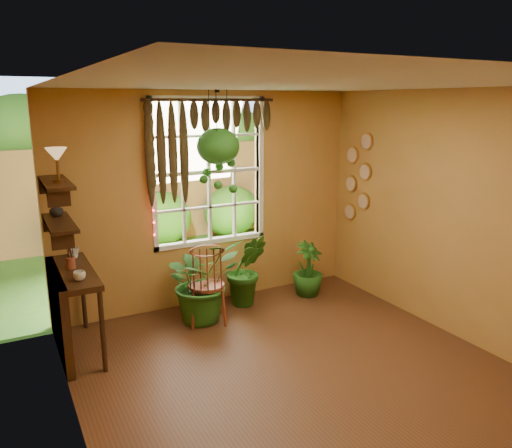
{
  "coord_description": "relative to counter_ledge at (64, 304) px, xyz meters",
  "views": [
    {
      "loc": [
        -2.39,
        -3.51,
        2.56
      ],
      "look_at": [
        0.07,
        1.15,
        1.26
      ],
      "focal_mm": 35.0,
      "sensor_mm": 36.0,
      "label": 1
    }
  ],
  "objects": [
    {
      "name": "ceiling",
      "position": [
        1.91,
        -1.6,
        2.15
      ],
      "size": [
        4.5,
        4.5,
        0.0
      ],
      "primitive_type": "plane",
      "rotation": [
        3.14,
        0.0,
        0.0
      ],
      "color": "silver",
      "rests_on": "wall_back"
    },
    {
      "name": "shelf_upper",
      "position": [
        0.03,
        0.0,
        1.25
      ],
      "size": [
        0.25,
        0.9,
        0.04
      ],
      "primitive_type": "cube",
      "color": "#3A200F",
      "rests_on": "wall_left"
    },
    {
      "name": "brush_jar",
      "position": [
        0.11,
        0.06,
        0.48
      ],
      "size": [
        0.09,
        0.09,
        0.34
      ],
      "color": "brown",
      "rests_on": "counter_ledge"
    },
    {
      "name": "valance_vine",
      "position": [
        1.82,
        0.56,
        1.73
      ],
      "size": [
        1.7,
        0.12,
        1.1
      ],
      "color": "#3A200F",
      "rests_on": "window"
    },
    {
      "name": "floor",
      "position": [
        1.91,
        -1.6,
        -0.55
      ],
      "size": [
        4.5,
        4.5,
        0.0
      ],
      "primitive_type": "plane",
      "color": "#512C17",
      "rests_on": "ground"
    },
    {
      "name": "cup_a",
      "position": [
        0.13,
        -0.35,
        0.39
      ],
      "size": [
        0.14,
        0.14,
        0.09
      ],
      "primitive_type": "imported",
      "rotation": [
        0.0,
        0.0,
        -0.29
      ],
      "color": "silver",
      "rests_on": "counter_ledge"
    },
    {
      "name": "wall_plates",
      "position": [
        3.89,
        0.19,
        1.0
      ],
      "size": [
        0.04,
        0.32,
        1.1
      ],
      "primitive_type": null,
      "color": "beige",
      "rests_on": "wall_right"
    },
    {
      "name": "string_lights",
      "position": [
        1.15,
        0.59,
        1.2
      ],
      "size": [
        0.03,
        0.03,
        1.54
      ],
      "primitive_type": null,
      "color": "#FF2633",
      "rests_on": "window"
    },
    {
      "name": "counter_ledge",
      "position": [
        0.0,
        0.0,
        0.0
      ],
      "size": [
        0.4,
        1.2,
        0.9
      ],
      "color": "#3A200F",
      "rests_on": "floor"
    },
    {
      "name": "windsor_chair",
      "position": [
        1.58,
        0.02,
        -0.22
      ],
      "size": [
        0.53,
        0.55,
        1.15
      ],
      "rotation": [
        0.0,
        0.0,
        -0.28
      ],
      "color": "brown",
      "rests_on": "floor"
    },
    {
      "name": "wall_left",
      "position": [
        -0.09,
        -1.6,
        0.8
      ],
      "size": [
        0.0,
        4.5,
        4.5
      ],
      "primitive_type": "plane",
      "rotation": [
        1.57,
        0.0,
        1.57
      ],
      "color": "#BC7F40",
      "rests_on": "floor"
    },
    {
      "name": "wall_back",
      "position": [
        1.91,
        0.65,
        0.8
      ],
      "size": [
        4.0,
        0.0,
        4.0
      ],
      "primitive_type": "plane",
      "rotation": [
        1.57,
        0.0,
        0.0
      ],
      "color": "#BC7F40",
      "rests_on": "floor"
    },
    {
      "name": "shelf_lower",
      "position": [
        0.03,
        0.0,
        0.85
      ],
      "size": [
        0.25,
        0.9,
        0.04
      ],
      "primitive_type": "cube",
      "color": "#3A200F",
      "rests_on": "wall_left"
    },
    {
      "name": "potted_plant_right",
      "position": [
        3.12,
        0.2,
        -0.18
      ],
      "size": [
        0.53,
        0.53,
        0.73
      ],
      "primitive_type": "imported",
      "rotation": [
        0.0,
        0.0,
        0.37
      ],
      "color": "#1C5516",
      "rests_on": "floor"
    },
    {
      "name": "wall_right",
      "position": [
        3.91,
        -1.6,
        0.8
      ],
      "size": [
        0.0,
        4.5,
        4.5
      ],
      "primitive_type": "plane",
      "rotation": [
        1.57,
        0.0,
        -1.57
      ],
      "color": "#BC7F40",
      "rests_on": "floor"
    },
    {
      "name": "backyard",
      "position": [
        2.15,
        5.27,
        0.73
      ],
      "size": [
        14.0,
        10.0,
        12.0
      ],
      "color": "#275A19",
      "rests_on": "ground"
    },
    {
      "name": "potted_plant_left",
      "position": [
        1.56,
        0.11,
        -0.05
      ],
      "size": [
        1.05,
        0.96,
        1.0
      ],
      "primitive_type": "imported",
      "rotation": [
        0.0,
        0.0,
        0.22
      ],
      "color": "#1C5516",
      "rests_on": "floor"
    },
    {
      "name": "shelf_vase",
      "position": [
        0.04,
        0.24,
        0.94
      ],
      "size": [
        0.18,
        0.18,
        0.14
      ],
      "primitive_type": "imported",
      "rotation": [
        0.0,
        0.0,
        0.39
      ],
      "color": "#B2AD99",
      "rests_on": "shelf_lower"
    },
    {
      "name": "window",
      "position": [
        1.91,
        0.68,
        1.15
      ],
      "size": [
        1.52,
        0.1,
        1.86
      ],
      "color": "white",
      "rests_on": "wall_back"
    },
    {
      "name": "potted_plant_mid",
      "position": [
        2.24,
        0.29,
        -0.08
      ],
      "size": [
        0.61,
        0.54,
        0.94
      ],
      "primitive_type": "imported",
      "rotation": [
        0.0,
        0.0,
        -0.27
      ],
      "color": "#1C5516",
      "rests_on": "floor"
    },
    {
      "name": "tiffany_lamp",
      "position": [
        0.05,
        -0.15,
        1.51
      ],
      "size": [
        0.2,
        0.2,
        0.33
      ],
      "color": "brown",
      "rests_on": "shelf_upper"
    },
    {
      "name": "hanging_basket",
      "position": [
        1.93,
        0.43,
        1.43
      ],
      "size": [
        0.52,
        0.52,
        1.24
      ],
      "color": "black",
      "rests_on": "ceiling"
    },
    {
      "name": "cup_b",
      "position": [
        0.19,
        0.41,
        0.4
      ],
      "size": [
        0.13,
        0.13,
        0.11
      ],
      "primitive_type": "imported",
      "rotation": [
        0.0,
        0.0,
        -0.07
      ],
      "color": "beige",
      "rests_on": "counter_ledge"
    }
  ]
}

